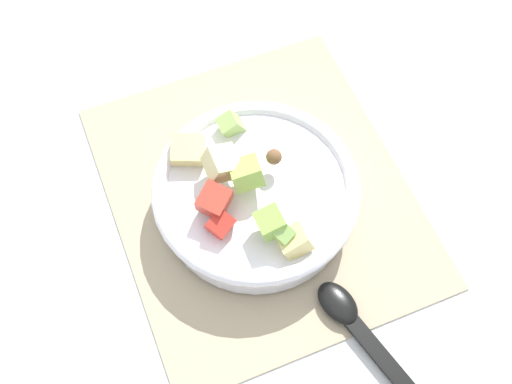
{
  "coord_description": "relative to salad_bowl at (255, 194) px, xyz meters",
  "views": [
    {
      "loc": [
        0.36,
        -0.15,
        0.73
      ],
      "look_at": [
        0.02,
        -0.01,
        0.04
      ],
      "focal_mm": 46.47,
      "sensor_mm": 36.0,
      "label": 1
    }
  ],
  "objects": [
    {
      "name": "placemat",
      "position": [
        -0.02,
        0.01,
        -0.04
      ],
      "size": [
        0.41,
        0.35,
        0.01
      ],
      "primitive_type": "cube",
      "color": "tan",
      "rests_on": "ground_plane"
    },
    {
      "name": "salad_bowl",
      "position": [
        0.0,
        0.0,
        0.0
      ],
      "size": [
        0.24,
        0.24,
        0.1
      ],
      "color": "white",
      "rests_on": "placemat"
    },
    {
      "name": "ground_plane",
      "position": [
        -0.02,
        0.01,
        -0.04
      ],
      "size": [
        2.4,
        2.4,
        0.0
      ],
      "primitive_type": "plane",
      "color": "silver"
    },
    {
      "name": "serving_spoon",
      "position": [
        0.2,
        0.05,
        -0.03
      ],
      "size": [
        0.23,
        0.08,
        0.01
      ],
      "color": "black",
      "rests_on": "placemat"
    }
  ]
}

